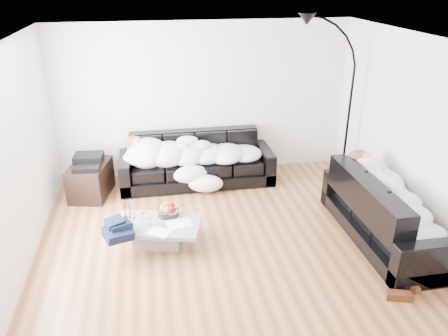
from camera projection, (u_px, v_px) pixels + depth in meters
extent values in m
plane|color=brown|center=(228.00, 237.00, 5.93)|extent=(5.00, 5.00, 0.00)
cube|color=silver|center=(204.00, 100.00, 7.41)|extent=(5.00, 0.02, 2.60)
cube|color=silver|center=(14.00, 163.00, 4.99)|extent=(0.02, 4.50, 2.60)
cube|color=silver|center=(413.00, 136.00, 5.79)|extent=(0.02, 4.50, 2.60)
plane|color=white|center=(229.00, 40.00, 4.86)|extent=(5.00, 5.00, 0.00)
cube|color=black|center=(197.00, 160.00, 7.31)|extent=(2.54, 0.88, 0.83)
cube|color=black|center=(388.00, 209.00, 5.74)|extent=(0.93, 2.18, 0.88)
ellipsoid|color=#0F6B56|center=(363.00, 170.00, 6.22)|extent=(0.42, 0.38, 0.20)
cube|color=#939699|center=(158.00, 234.00, 5.72)|extent=(1.22, 0.89, 0.32)
cylinder|color=white|center=(168.00, 209.00, 5.81)|extent=(0.31, 0.31, 0.18)
cylinder|color=white|center=(143.00, 214.00, 5.70)|extent=(0.08, 0.08, 0.16)
cylinder|color=white|center=(134.00, 220.00, 5.57)|extent=(0.07, 0.07, 0.17)
cylinder|color=white|center=(150.00, 220.00, 5.58)|extent=(0.09, 0.09, 0.16)
cylinder|color=maroon|center=(125.00, 210.00, 5.73)|extent=(0.05, 0.05, 0.23)
cylinder|color=maroon|center=(130.00, 210.00, 5.73)|extent=(0.04, 0.04, 0.23)
cube|color=silver|center=(179.00, 223.00, 5.64)|extent=(0.36, 0.30, 0.01)
cube|color=silver|center=(159.00, 232.00, 5.45)|extent=(0.34, 0.32, 0.01)
cube|color=black|center=(91.00, 180.00, 6.94)|extent=(0.70, 0.88, 0.54)
cube|color=black|center=(88.00, 161.00, 6.80)|extent=(0.46, 0.37, 0.13)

